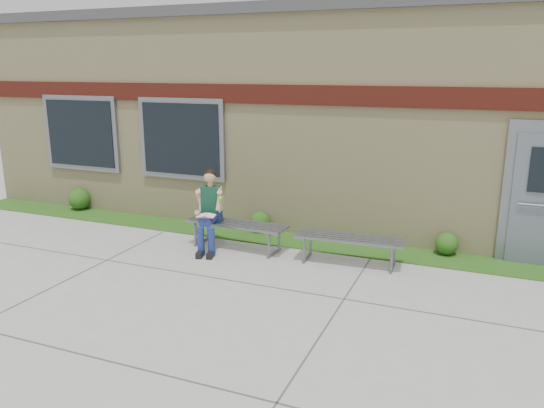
% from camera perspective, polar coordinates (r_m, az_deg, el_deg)
% --- Properties ---
extents(ground, '(80.00, 80.00, 0.00)m').
position_cam_1_polar(ground, '(7.28, -1.03, -10.49)').
color(ground, '#9E9E99').
rests_on(ground, ground).
extents(grass_strip, '(16.00, 0.80, 0.02)m').
position_cam_1_polar(grass_strip, '(9.55, 5.14, -4.28)').
color(grass_strip, '#265516').
rests_on(grass_strip, ground).
extents(school_building, '(16.20, 6.22, 4.20)m').
position_cam_1_polar(school_building, '(12.36, 10.07, 9.76)').
color(school_building, beige).
rests_on(school_building, ground).
extents(bench_left, '(1.83, 0.61, 0.47)m').
position_cam_1_polar(bench_left, '(9.22, -3.83, -2.65)').
color(bench_left, slate).
rests_on(bench_left, ground).
extents(bench_right, '(1.76, 0.57, 0.45)m').
position_cam_1_polar(bench_right, '(8.57, 8.32, -4.21)').
color(bench_right, slate).
rests_on(bench_right, ground).
extents(girl, '(0.57, 0.87, 1.39)m').
position_cam_1_polar(girl, '(9.13, -6.76, -0.52)').
color(girl, navy).
rests_on(girl, ground).
extents(shrub_west, '(0.46, 0.46, 0.46)m').
position_cam_1_polar(shrub_west, '(12.46, -20.02, 0.51)').
color(shrub_west, '#265516').
rests_on(shrub_west, grass_strip).
extents(shrub_mid, '(0.39, 0.39, 0.39)m').
position_cam_1_polar(shrub_mid, '(10.13, -1.34, -1.91)').
color(shrub_mid, '#265516').
rests_on(shrub_mid, grass_strip).
extents(shrub_east, '(0.38, 0.38, 0.38)m').
position_cam_1_polar(shrub_east, '(9.37, 18.27, -4.07)').
color(shrub_east, '#265516').
rests_on(shrub_east, grass_strip).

